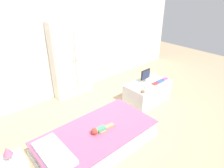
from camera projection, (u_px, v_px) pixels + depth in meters
The scene contains 13 objects.
ground_plane at pixel (120, 122), 3.61m from camera, with size 10.00×10.00×0.02m, color tan.
back_wall at pixel (68, 31), 4.04m from camera, with size 6.40×0.05×2.70m, color silver.
bed at pixel (97, 138), 3.02m from camera, with size 1.77×0.93×0.27m.
pillow at pixel (54, 153), 2.54m from camera, with size 0.32×0.66×0.06m, color silver.
doll at pixel (99, 130), 2.92m from camera, with size 0.39×0.14×0.10m.
table_lamp at pixel (7, 152), 2.31m from camera, with size 0.11×0.11×0.21m.
wardrobe at pixel (72, 59), 4.14m from camera, with size 0.88×0.27×1.60m.
tv_stand at pixel (147, 92), 4.15m from camera, with size 0.93×0.53×0.41m, color silver.
tv_monitor at pixel (146, 75), 4.06m from camera, with size 0.25×0.10×0.26m.
rocking_horse_toy at pixel (143, 90), 3.68m from camera, with size 0.10×0.04×0.12m.
book_red at pixel (155, 84), 4.02m from camera, with size 0.14×0.09×0.01m, color #CC3838.
book_blue at pixel (160, 81), 4.11m from camera, with size 0.16×0.10×0.02m, color blue.
book_purple at pixel (165, 79), 4.21m from camera, with size 0.13×0.08×0.02m, color #8E51B2.
Camera 1 is at (-2.04, -2.07, 2.24)m, focal length 32.25 mm.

